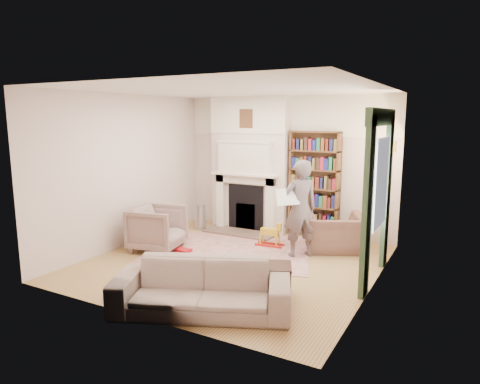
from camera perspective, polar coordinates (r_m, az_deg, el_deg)
The scene contains 25 objects.
floor at distance 7.19m, azimuth -0.97°, elevation -9.37°, with size 4.50×4.50×0.00m, color olive.
ceiling at distance 6.80m, azimuth -1.04°, elevation 13.50°, with size 4.50×4.50×0.00m, color white.
wall_back at distance 8.87m, azimuth 6.23°, elevation 3.55°, with size 4.50×4.50×0.00m, color beige.
wall_front at distance 5.06m, azimuth -13.74°, elevation -1.50°, with size 4.50×4.50×0.00m, color beige.
wall_left at distance 8.20m, azimuth -14.81°, elevation 2.76°, with size 4.50×4.50×0.00m, color beige.
wall_right at distance 6.08m, azimuth 17.76°, elevation 0.21°, with size 4.50×4.50×0.00m, color beige.
fireplace at distance 9.00m, azimuth 1.31°, elevation 3.62°, with size 1.70×0.58×2.80m.
bookcase at distance 8.55m, azimuth 9.89°, elevation 1.70°, with size 1.00×0.24×1.85m, color brown.
window at distance 6.46m, azimuth 18.34°, elevation 1.18°, with size 0.02×0.90×1.30m, color silver.
curtain_left at distance 5.84m, azimuth 16.60°, elevation -2.12°, with size 0.07×0.32×2.40m, color #30472D.
curtain_right at distance 7.19m, azimuth 18.98°, elevation -0.03°, with size 0.07×0.32×2.40m, color #30472D.
pelmet at distance 6.40m, azimuth 18.39°, elevation 9.46°, with size 0.09×1.70×0.24m, color #30472D.
wall_sconce at distance 7.53m, azimuth 18.53°, elevation 5.79°, with size 0.20×0.24×0.24m, color gold, non-canonical shape.
rug at distance 7.80m, azimuth -1.56°, elevation -7.77°, with size 2.87×2.21×0.01m, color #BFA790.
armchair_reading at distance 7.90m, azimuth 12.55°, elevation -5.32°, with size 1.02×0.89×0.66m, color #4C2F28.
armchair_left at distance 7.90m, azimuth -10.95°, elevation -4.76°, with size 0.85×0.87×0.79m, color #A69589.
sofa at distance 5.40m, azimuth -5.14°, elevation -12.55°, with size 2.16×0.85×0.63m, color #B9B098.
man_reading at distance 7.36m, azimuth 8.02°, elevation -2.21°, with size 0.61×0.40×1.68m, color #574845.
newspaper at distance 7.19m, azimuth 6.38°, elevation -0.66°, with size 0.40×0.02×0.28m, color white.
coffee_table at distance 5.83m, azimuth 3.31°, elevation -11.73°, with size 0.70×0.45×0.45m, color black, non-canonical shape.
paraffin_heater at distance 9.22m, azimuth -5.31°, elevation -3.29°, with size 0.24×0.24×0.55m, color #A4A6AC.
rocking_horse at distance 8.00m, azimuth 3.98°, elevation -5.67°, with size 0.52×0.21×0.46m, color gold, non-canonical shape.
board_game at distance 7.37m, azimuth -0.70°, elevation -8.66°, with size 0.33×0.33×0.03m, color #ECC653.
game_box_lid at distance 7.77m, azimuth -7.60°, elevation -7.69°, with size 0.28×0.19×0.05m, color #A31218.
comic_annuals at distance 6.90m, azimuth -0.29°, elevation -10.05°, with size 0.82×0.88×0.02m.
Camera 1 is at (3.36, -5.90, 2.38)m, focal length 32.00 mm.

